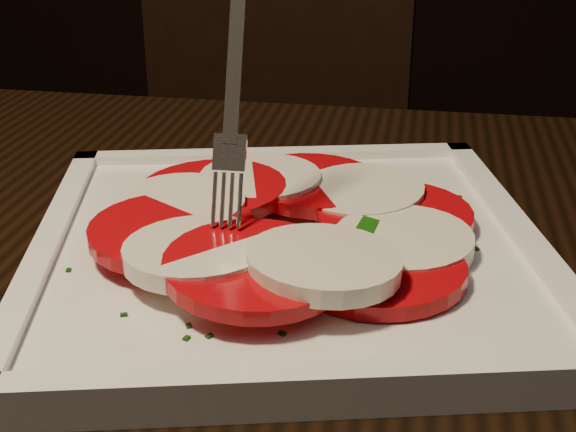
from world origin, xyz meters
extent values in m
cube|color=black|center=(0.08, 0.29, 0.73)|extent=(1.27, 0.91, 0.04)
cube|color=black|center=(-0.09, 1.01, 0.45)|extent=(0.48, 0.48, 0.04)
cube|color=black|center=(-0.06, 1.20, 0.70)|extent=(0.42, 0.10, 0.46)
cylinder|color=black|center=(-0.24, 1.22, 0.21)|extent=(0.04, 0.04, 0.41)
cylinder|color=black|center=(0.11, 1.17, 0.21)|extent=(0.04, 0.04, 0.41)
cube|color=white|center=(0.02, 0.38, 0.76)|extent=(0.33, 0.33, 0.01)
cylinder|color=#BE040F|center=(0.07, 0.33, 0.77)|extent=(0.09, 0.09, 0.01)
cylinder|color=white|center=(0.09, 0.37, 0.77)|extent=(0.08, 0.08, 0.01)
cylinder|color=#BE040F|center=(0.08, 0.40, 0.77)|extent=(0.09, 0.09, 0.01)
cylinder|color=white|center=(0.06, 0.43, 0.77)|extent=(0.08, 0.08, 0.02)
cylinder|color=#BE040F|center=(0.03, 0.44, 0.77)|extent=(0.09, 0.09, 0.01)
cylinder|color=white|center=(0.00, 0.44, 0.78)|extent=(0.08, 0.08, 0.01)
cylinder|color=#BE040F|center=(-0.03, 0.42, 0.78)|extent=(0.09, 0.09, 0.01)
cylinder|color=white|center=(-0.04, 0.39, 0.78)|extent=(0.08, 0.08, 0.01)
cylinder|color=#BE040F|center=(-0.04, 0.35, 0.78)|extent=(0.09, 0.09, 0.01)
cylinder|color=white|center=(-0.02, 0.33, 0.78)|extent=(0.08, 0.08, 0.01)
cylinder|color=#BE040F|center=(0.01, 0.31, 0.78)|extent=(0.09, 0.09, 0.01)
cylinder|color=white|center=(0.04, 0.31, 0.78)|extent=(0.08, 0.08, 0.02)
cube|color=#14530E|center=(-0.03, 0.39, 0.78)|extent=(0.03, 0.01, 0.00)
cube|color=#14530E|center=(0.07, 0.38, 0.78)|extent=(0.02, 0.04, 0.00)
cube|color=#14530E|center=(-0.02, 0.39, 0.78)|extent=(0.04, 0.03, 0.01)
cube|color=#14530E|center=(-0.02, 0.43, 0.78)|extent=(0.04, 0.01, 0.00)
cube|color=#14530E|center=(-0.05, 0.39, 0.78)|extent=(0.02, 0.04, 0.01)
cube|color=#14530E|center=(0.05, 0.35, 0.78)|extent=(0.04, 0.03, 0.00)
cube|color=#14530E|center=(-0.04, 0.36, 0.78)|extent=(0.03, 0.02, 0.00)
cube|color=#14530E|center=(-0.04, 0.38, 0.78)|extent=(0.01, 0.03, 0.00)
cube|color=#113609|center=(-0.07, 0.34, 0.77)|extent=(0.00, 0.00, 0.00)
cube|color=#113609|center=(0.11, 0.34, 0.77)|extent=(0.00, 0.00, 0.00)
cube|color=#113609|center=(0.06, 0.48, 0.77)|extent=(0.00, 0.00, 0.00)
cube|color=#113609|center=(-0.04, 0.48, 0.77)|extent=(0.00, 0.00, 0.00)
cube|color=#113609|center=(-0.09, 0.39, 0.77)|extent=(0.00, 0.00, 0.00)
cube|color=#113609|center=(-0.07, 0.40, 0.77)|extent=(0.00, 0.00, 0.00)
cube|color=#113609|center=(-0.06, 0.33, 0.77)|extent=(0.00, 0.00, 0.00)
cube|color=#113609|center=(-0.01, 0.48, 0.77)|extent=(0.00, 0.00, 0.00)
cube|color=#113609|center=(0.01, 0.47, 0.77)|extent=(0.00, 0.00, 0.00)
cube|color=#113609|center=(-0.06, 0.33, 0.77)|extent=(0.00, 0.00, 0.00)
cube|color=#113609|center=(0.13, 0.45, 0.77)|extent=(0.00, 0.00, 0.00)
cube|color=#113609|center=(-0.09, 0.33, 0.77)|extent=(0.00, 0.00, 0.00)
cube|color=#113609|center=(-0.02, 0.28, 0.77)|extent=(0.00, 0.00, 0.00)
cube|color=#113609|center=(-0.08, 0.43, 0.77)|extent=(0.00, 0.00, 0.00)
cube|color=#113609|center=(-0.08, 0.38, 0.77)|extent=(0.00, 0.00, 0.00)
cube|color=#113609|center=(-0.08, 0.35, 0.77)|extent=(0.00, 0.00, 0.00)
cube|color=#113609|center=(0.13, 0.37, 0.77)|extent=(0.00, 0.00, 0.00)
cube|color=#113609|center=(-0.01, 0.27, 0.77)|extent=(0.00, 0.00, 0.00)
cube|color=#113609|center=(-0.08, 0.36, 0.77)|extent=(0.00, 0.00, 0.00)
cube|color=#113609|center=(0.03, 0.28, 0.77)|extent=(0.00, 0.00, 0.00)
cube|color=#113609|center=(-0.02, 0.27, 0.77)|extent=(0.00, 0.00, 0.00)
cube|color=#113609|center=(0.02, 0.48, 0.77)|extent=(0.00, 0.00, 0.00)
cube|color=#113609|center=(-0.01, 0.47, 0.77)|extent=(0.00, 0.00, 0.00)
cube|color=#113609|center=(0.10, 0.31, 0.77)|extent=(0.00, 0.00, 0.00)
cube|color=#113609|center=(-0.05, 0.29, 0.77)|extent=(0.00, 0.00, 0.00)
cube|color=#113609|center=(0.13, 0.41, 0.77)|extent=(0.00, 0.00, 0.00)
cube|color=#113609|center=(0.03, 0.29, 0.77)|extent=(0.00, 0.00, 0.00)
cube|color=#113609|center=(0.12, 0.40, 0.77)|extent=(0.00, 0.00, 0.00)
cube|color=#113609|center=(0.01, 0.47, 0.77)|extent=(0.00, 0.00, 0.00)
camera|label=1|loc=(0.05, -0.04, 0.97)|focal=50.00mm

